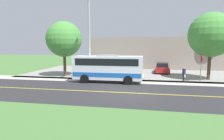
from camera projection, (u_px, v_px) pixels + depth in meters
ground_plane at (126, 93)px, 15.65m from camera, size 120.00×120.00×0.00m
road_surface at (126, 93)px, 15.65m from camera, size 8.00×100.00×0.01m
sidewalk at (132, 81)px, 20.72m from camera, size 2.40×100.00×0.01m
parking_lot_surface at (157, 73)px, 27.19m from camera, size 14.00×36.00×0.01m
road_centre_line at (126, 93)px, 15.65m from camera, size 0.16×100.00×0.00m
shuttle_bus_front at (108, 67)px, 20.26m from camera, size 2.61×7.30×2.86m
pedestrian_with_bags at (184, 74)px, 20.08m from camera, size 0.72×0.34×1.61m
stop_sign at (201, 64)px, 20.04m from camera, size 0.76×0.07×2.88m
street_light_pole at (89, 36)px, 20.66m from camera, size 1.97×0.24×8.81m
parked_car_near at (162, 68)px, 27.39m from camera, size 4.52×2.27×1.45m
tree_curbside at (64, 39)px, 23.87m from camera, size 4.40×4.40×6.82m
tree_lot_edge at (210, 40)px, 29.98m from camera, size 4.67×4.67×7.12m
tree_distant at (211, 35)px, 21.18m from camera, size 4.91×4.91×7.47m
commercial_building at (153, 52)px, 35.72m from camera, size 10.00×21.84×5.19m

